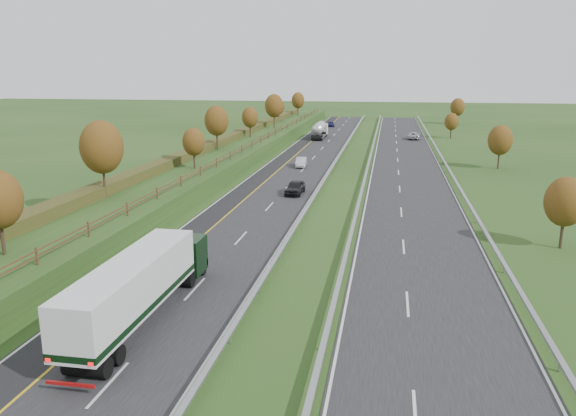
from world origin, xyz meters
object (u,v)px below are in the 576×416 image
car_small_far (331,124)px  car_oncoming (413,136)px  road_tanker (320,130)px  car_dark_near (295,187)px  box_lorry (141,284)px  car_silver_mid (301,162)px

car_small_far → car_oncoming: size_ratio=0.81×
road_tanker → car_oncoming: bearing=4.3°
car_dark_near → car_small_far: (-4.53, 84.93, -0.17)m
box_lorry → car_small_far: (-1.55, 121.02, -1.65)m
box_lorry → car_silver_mid: box_lorry is taller
car_silver_mid → car_small_far: 65.39m
car_dark_near → car_small_far: size_ratio=1.07×
car_small_far → car_silver_mid: bearing=-94.7°
road_tanker → car_dark_near: size_ratio=2.36×
road_tanker → car_silver_mid: size_ratio=2.58×
box_lorry → road_tanker: box_lorry is taller
car_small_far → car_dark_near: bearing=-93.6°
car_dark_near → car_oncoming: bearing=76.9°
box_lorry → car_silver_mid: 55.70m
box_lorry → car_small_far: box_lorry is taller
road_tanker → car_oncoming: road_tanker is taller
road_tanker → car_oncoming: size_ratio=2.06×
box_lorry → car_dark_near: box_lorry is taller
car_oncoming → box_lorry: bearing=78.8°
box_lorry → road_tanker: bearing=90.7°
car_small_far → car_oncoming: bearing=-57.9°
car_silver_mid → car_small_far: size_ratio=0.98×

